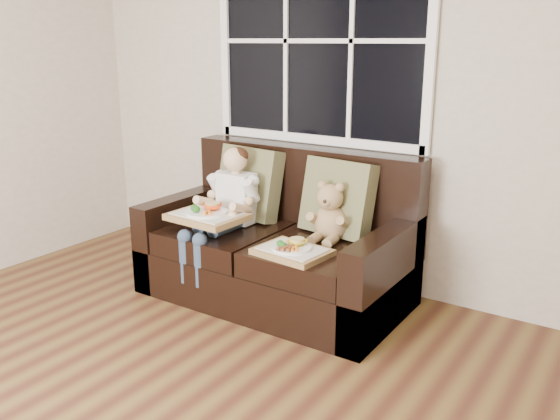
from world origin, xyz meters
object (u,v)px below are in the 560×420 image
Objects in this scene: loveseat at (280,251)px; tray_right at (292,250)px; teddy_bear at (330,216)px; tray_left at (208,215)px; child at (228,201)px.

loveseat is 0.49m from tray_right.
teddy_bear reaches higher than tray_left.
teddy_bear is 0.88× the size of tray_right.
child is 2.10× the size of teddy_bear.
loveseat is at bearing 44.42° from tray_left.
tray_right is (0.65, -0.22, -0.15)m from child.
loveseat is 3.52× the size of tray_left.
child is 0.71m from teddy_bear.
tray_left is at bearing -138.76° from loveseat.
child is at bearing -174.38° from teddy_bear.
child is 1.84× the size of tray_right.
loveseat is 0.48m from child.
child is at bearing -161.08° from loveseat.
loveseat is 0.54m from tray_left.
teddy_bear is (0.69, 0.15, -0.03)m from child.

